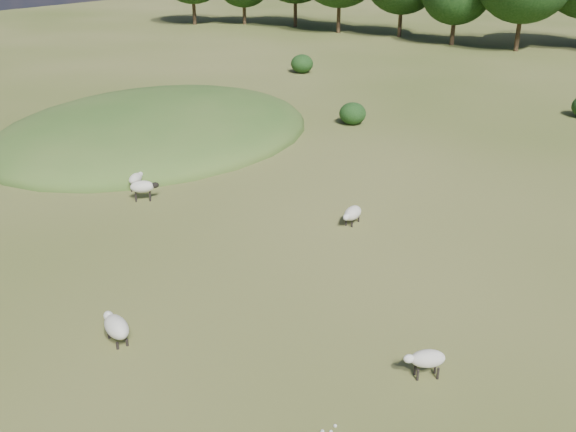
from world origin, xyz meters
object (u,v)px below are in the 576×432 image
object	(u,v)px
sheep_2	(427,359)
sheep_6	(352,213)
sheep_4	(116,326)
sheep_5	(143,187)
sheep_1	(136,179)

from	to	relation	value
sheep_2	sheep_6	distance (m)	9.59
sheep_4	sheep_6	bearing A→B (deg)	-77.24
sheep_5	sheep_2	bearing A→B (deg)	-60.99
sheep_4	sheep_5	distance (m)	10.53
sheep_1	sheep_4	size ratio (longest dim) A/B	0.80
sheep_2	sheep_4	bearing A→B (deg)	-16.79
sheep_2	sheep_4	size ratio (longest dim) A/B	0.77
sheep_4	sheep_5	bearing A→B (deg)	-27.26
sheep_6	sheep_5	bearing A→B (deg)	-74.42
sheep_1	sheep_2	bearing A→B (deg)	-127.92
sheep_2	sheep_6	world-z (taller)	sheep_2
sheep_2	sheep_6	size ratio (longest dim) A/B	0.86
sheep_4	sheep_5	xyz separation A→B (m)	(-6.76, 8.08, 0.13)
sheep_1	sheep_5	bearing A→B (deg)	-140.46
sheep_4	sheep_1	bearing A→B (deg)	-25.27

